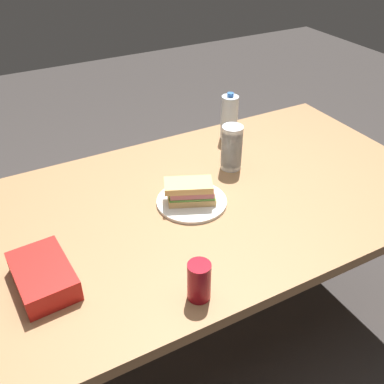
% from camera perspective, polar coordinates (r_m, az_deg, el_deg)
% --- Properties ---
extents(ground_plane, '(8.00, 8.00, 0.00)m').
position_cam_1_polar(ground_plane, '(2.18, 1.98, -17.30)').
color(ground_plane, '#383330').
extents(dining_table, '(1.75, 1.00, 0.77)m').
position_cam_1_polar(dining_table, '(1.69, 2.44, -2.95)').
color(dining_table, '#9E7047').
rests_on(dining_table, ground_plane).
extents(paper_plate, '(0.26, 0.26, 0.01)m').
position_cam_1_polar(paper_plate, '(1.60, 0.00, -1.29)').
color(paper_plate, white).
rests_on(paper_plate, dining_table).
extents(sandwich, '(0.21, 0.15, 0.08)m').
position_cam_1_polar(sandwich, '(1.57, -0.13, 0.04)').
color(sandwich, '#DBB26B').
rests_on(sandwich, paper_plate).
extents(soda_can_red, '(0.07, 0.07, 0.12)m').
position_cam_1_polar(soda_can_red, '(1.23, 0.92, -11.44)').
color(soda_can_red, maroon).
rests_on(soda_can_red, dining_table).
extents(chip_bag, '(0.16, 0.24, 0.07)m').
position_cam_1_polar(chip_bag, '(1.35, -18.68, -10.23)').
color(chip_bag, red).
rests_on(chip_bag, dining_table).
extents(water_bottle_tall, '(0.08, 0.08, 0.22)m').
position_cam_1_polar(water_bottle_tall, '(2.00, 4.84, 9.58)').
color(water_bottle_tall, silver).
rests_on(water_bottle_tall, dining_table).
extents(plastic_cup_stack, '(0.08, 0.08, 0.18)m').
position_cam_1_polar(plastic_cup_stack, '(1.77, 5.15, 5.74)').
color(plastic_cup_stack, silver).
rests_on(plastic_cup_stack, dining_table).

